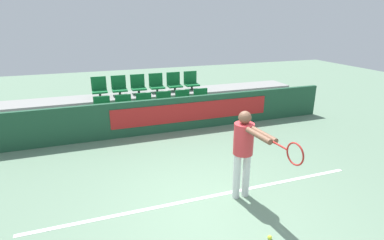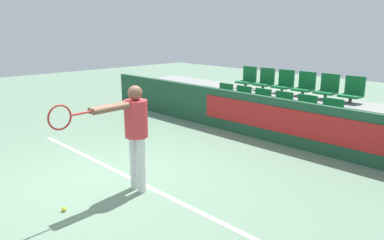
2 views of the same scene
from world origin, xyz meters
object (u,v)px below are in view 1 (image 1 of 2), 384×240
object	(u,v)px
stadium_chair_0	(103,109)
stadium_chair_6	(99,88)
stadium_chair_2	(145,105)
tennis_player	(245,146)
stadium_chair_10	(174,83)
stadium_chair_1	(124,107)
stadium_chair_9	(157,84)
stadium_chair_5	(202,100)
stadium_chair_7	(119,87)
stadium_chair_3	(164,103)
tennis_ball	(270,237)
stadium_chair_11	(191,82)
stadium_chair_8	(138,85)
stadium_chair_4	(183,101)

from	to	relation	value
stadium_chair_0	stadium_chair_6	size ratio (longest dim) A/B	1.00
stadium_chair_2	tennis_player	bearing A→B (deg)	-78.33
stadium_chair_10	stadium_chair_0	bearing A→B (deg)	-157.38
stadium_chair_1	stadium_chair_9	bearing A→B (deg)	39.80
stadium_chair_5	stadium_chair_7	world-z (taller)	stadium_chair_7
stadium_chair_3	stadium_chair_5	bearing A→B (deg)	0.00
tennis_ball	stadium_chair_7	bearing A→B (deg)	101.97
stadium_chair_3	stadium_chair_5	size ratio (longest dim) A/B	1.00
stadium_chair_2	stadium_chair_11	bearing A→B (deg)	29.05
stadium_chair_11	stadium_chair_7	bearing A→B (deg)	180.00
stadium_chair_2	stadium_chair_8	xyz separation A→B (m)	(0.00, 1.00, 0.38)
stadium_chair_6	stadium_chair_9	bearing A→B (deg)	0.00
stadium_chair_3	stadium_chair_8	distance (m)	1.23
stadium_chair_10	tennis_player	bearing A→B (deg)	-93.14
stadium_chair_1	stadium_chair_11	distance (m)	2.62
stadium_chair_2	stadium_chair_9	bearing A→B (deg)	59.03
stadium_chair_6	stadium_chair_9	size ratio (longest dim) A/B	1.00
stadium_chair_8	tennis_ball	world-z (taller)	stadium_chair_8
stadium_chair_11	tennis_player	bearing A→B (deg)	-99.45
stadium_chair_0	stadium_chair_5	bearing A→B (deg)	0.00
stadium_chair_6	stadium_chair_4	bearing A→B (deg)	-22.62
stadium_chair_10	tennis_ball	xyz separation A→B (m)	(-0.43, -6.45, -0.99)
stadium_chair_1	stadium_chair_0	bearing A→B (deg)	180.00
stadium_chair_1	stadium_chair_10	distance (m)	2.09
stadium_chair_6	stadium_chair_7	world-z (taller)	same
stadium_chair_3	stadium_chair_4	size ratio (longest dim) A/B	1.00
stadium_chair_11	stadium_chair_6	bearing A→B (deg)	180.00
stadium_chair_0	stadium_chair_10	size ratio (longest dim) A/B	1.00
stadium_chair_0	stadium_chair_11	world-z (taller)	stadium_chair_11
stadium_chair_11	stadium_chair_2	bearing A→B (deg)	-150.95
stadium_chair_2	stadium_chair_5	world-z (taller)	same
stadium_chair_8	stadium_chair_4	bearing A→B (deg)	-39.80
stadium_chair_6	stadium_chair_9	xyz separation A→B (m)	(1.80, 0.00, 0.00)
stadium_chair_4	stadium_chair_0	bearing A→B (deg)	180.00
stadium_chair_10	tennis_ball	size ratio (longest dim) A/B	9.07
stadium_chair_4	stadium_chair_11	xyz separation A→B (m)	(0.60, 1.00, 0.38)
stadium_chair_1	stadium_chair_5	size ratio (longest dim) A/B	1.00
stadium_chair_11	stadium_chair_10	bearing A→B (deg)	180.00
stadium_chair_4	stadium_chair_10	distance (m)	1.07
stadium_chair_7	stadium_chair_9	distance (m)	1.20
stadium_chair_2	stadium_chair_11	xyz separation A→B (m)	(1.80, 1.00, 0.38)
stadium_chair_4	stadium_chair_5	world-z (taller)	same
stadium_chair_7	tennis_ball	bearing A→B (deg)	-78.03
stadium_chair_1	stadium_chair_3	distance (m)	1.20
stadium_chair_0	stadium_chair_3	bearing A→B (deg)	0.00
stadium_chair_4	stadium_chair_11	distance (m)	1.23
stadium_chair_10	stadium_chair_11	world-z (taller)	same
stadium_chair_5	tennis_ball	distance (m)	5.59
stadium_chair_6	stadium_chair_11	xyz separation A→B (m)	(2.99, 0.00, 0.00)
stadium_chair_2	stadium_chair_7	xyz separation A→B (m)	(-0.60, 1.00, 0.38)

